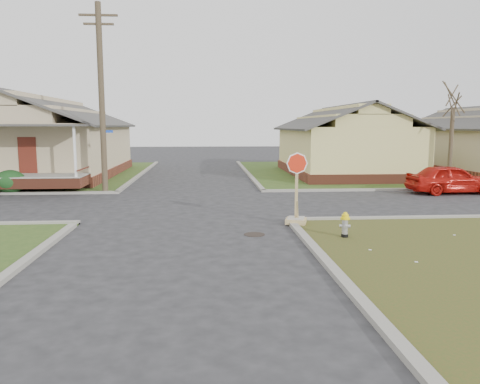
{
  "coord_description": "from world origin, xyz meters",
  "views": [
    {
      "loc": [
        0.75,
        -14.3,
        3.29
      ],
      "look_at": [
        1.87,
        1.0,
        1.1
      ],
      "focal_mm": 35.0,
      "sensor_mm": 36.0,
      "label": 1
    }
  ],
  "objects": [
    {
      "name": "tree_mid_right",
      "position": [
        14.0,
        10.2,
        2.15
      ],
      "size": [
        0.22,
        0.22,
        4.2
      ],
      "primitive_type": "cylinder",
      "color": "#423626",
      "rests_on": "verge_far_right"
    },
    {
      "name": "fire_hydrant",
      "position": [
        4.79,
        -1.2,
        0.46
      ],
      "size": [
        0.28,
        0.28,
        0.75
      ],
      "rotation": [
        0.0,
        0.0,
        -0.32
      ],
      "color": "black",
      "rests_on": "ground"
    },
    {
      "name": "verge_far_left",
      "position": [
        -13.0,
        18.0,
        0.03
      ],
      "size": [
        19.0,
        19.0,
        0.05
      ],
      "primitive_type": "cube",
      "color": "#2F4C1B",
      "rests_on": "ground"
    },
    {
      "name": "side_house_yellow",
      "position": [
        10.0,
        16.5,
        2.19
      ],
      "size": [
        7.6,
        11.6,
        4.7
      ],
      "color": "brown",
      "rests_on": "ground"
    },
    {
      "name": "hedge_right",
      "position": [
        -8.67,
        8.82,
        0.61
      ],
      "size": [
        1.46,
        1.19,
        1.11
      ],
      "primitive_type": "ellipsoid",
      "color": "#163D18",
      "rests_on": "verge_far_left"
    },
    {
      "name": "curbs",
      "position": [
        0.0,
        5.0,
        0.0
      ],
      "size": [
        80.0,
        40.0,
        0.12
      ],
      "primitive_type": null,
      "color": "gray",
      "rests_on": "ground"
    },
    {
      "name": "red_sedan",
      "position": [
        12.63,
        7.49,
        0.71
      ],
      "size": [
        4.21,
        1.85,
        1.41
      ],
      "primitive_type": "imported",
      "rotation": [
        0.0,
        0.0,
        1.62
      ],
      "color": "red",
      "rests_on": "ground"
    },
    {
      "name": "corner_house",
      "position": [
        -10.0,
        16.68,
        2.28
      ],
      "size": [
        10.1,
        15.5,
        5.3
      ],
      "color": "brown",
      "rests_on": "ground"
    },
    {
      "name": "manhole",
      "position": [
        2.2,
        -0.5,
        0.01
      ],
      "size": [
        0.64,
        0.64,
        0.01
      ],
      "primitive_type": "cylinder",
      "color": "black",
      "rests_on": "ground"
    },
    {
      "name": "ground",
      "position": [
        0.0,
        0.0,
        0.0
      ],
      "size": [
        120.0,
        120.0,
        0.0
      ],
      "primitive_type": "plane",
      "color": "#242427",
      "rests_on": "ground"
    },
    {
      "name": "stop_sign",
      "position": [
        3.73,
        0.82,
        0.56
      ],
      "size": [
        0.67,
        0.66,
        2.37
      ],
      "rotation": [
        0.0,
        0.0,
        -0.3
      ],
      "color": "tan",
      "rests_on": "ground"
    },
    {
      "name": "utility_pole",
      "position": [
        -4.2,
        8.9,
        4.66
      ],
      "size": [
        1.8,
        0.28,
        9.0
      ],
      "color": "#423626",
      "rests_on": "ground"
    }
  ]
}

